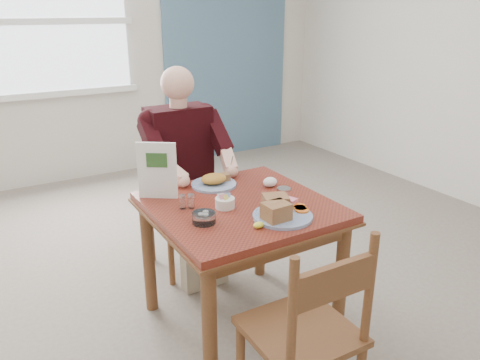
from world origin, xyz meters
TOP-DOWN VIEW (x-y plane):
  - floor at (0.00, 0.00)m, footprint 6.00×6.00m
  - wall_back at (0.00, 3.00)m, footprint 5.50×0.00m
  - accent_panel at (1.60, 2.98)m, footprint 1.60×0.02m
  - lemon_wedge at (-0.08, -0.30)m, footprint 0.06×0.05m
  - napkin at (0.28, 0.12)m, footprint 0.10×0.09m
  - metal_dish at (0.31, 0.04)m, footprint 0.10×0.10m
  - window at (-0.40, 2.97)m, footprint 1.72×0.04m
  - table at (0.00, 0.00)m, footprint 0.92×0.92m
  - chair_far at (0.00, 0.80)m, footprint 0.42×0.42m
  - chair_near at (-0.13, -0.76)m, footprint 0.43×0.43m
  - diner at (0.00, 0.71)m, footprint 0.53×0.56m
  - near_plate at (0.08, -0.25)m, footprint 0.33×0.33m
  - far_plate at (0.01, 0.30)m, footprint 0.27×0.27m
  - caddy at (-0.10, -0.01)m, footprint 0.11×0.11m
  - shakers at (-0.27, 0.08)m, footprint 0.09×0.06m
  - creamer at (-0.27, -0.12)m, footprint 0.12×0.12m
  - menu at (-0.34, 0.29)m, footprint 0.18×0.13m

SIDE VIEW (x-z plane):
  - floor at x=0.00m, z-range 0.00..0.00m
  - chair_far at x=0.00m, z-range 0.00..0.95m
  - chair_near at x=-0.13m, z-range 0.00..0.95m
  - table at x=0.00m, z-range 0.26..1.01m
  - metal_dish at x=0.31m, z-range 0.75..0.76m
  - lemon_wedge at x=-0.08m, z-range 0.75..0.78m
  - far_plate at x=0.01m, z-range 0.74..0.81m
  - creamer at x=-0.27m, z-range 0.75..0.80m
  - napkin at x=0.28m, z-range 0.75..0.80m
  - caddy at x=-0.10m, z-range 0.74..0.82m
  - near_plate at x=0.08m, z-range 0.74..0.84m
  - shakers at x=-0.27m, z-range 0.75..0.83m
  - diner at x=0.00m, z-range 0.12..1.50m
  - menu at x=-0.34m, z-range 0.75..1.06m
  - accent_panel at x=1.60m, z-range 0.00..2.80m
  - wall_back at x=0.00m, z-range -1.35..4.15m
  - window at x=-0.40m, z-range 0.89..2.31m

